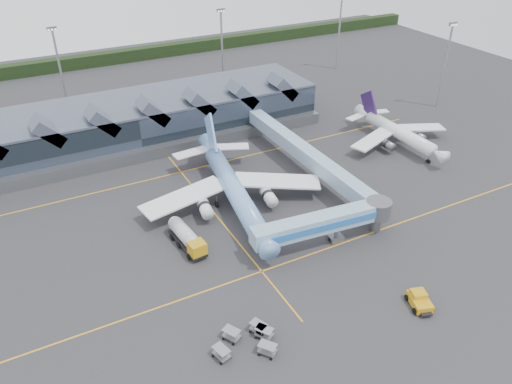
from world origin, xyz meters
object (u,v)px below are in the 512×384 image
main_airliner (232,186)px  fuel_truck (186,236)px  regional_jet (397,131)px  jet_bridge (332,221)px  pushback_tug (420,301)px

main_airliner → fuel_truck: 15.15m
main_airliner → fuel_truck: (-12.45, -8.44, -1.88)m
regional_jet → main_airliner: bearing=-173.6°
regional_jet → fuel_truck: regional_jet is taller
main_airliner → jet_bridge: 21.02m
regional_jet → pushback_tug: size_ratio=5.71×
main_airliner → regional_jet: (44.73, 5.35, -0.66)m
main_airliner → regional_jet: main_airliner is taller
main_airliner → regional_jet: bearing=15.8°
jet_bridge → fuel_truck: (-21.97, 10.30, -2.32)m
jet_bridge → regional_jet: bearing=39.7°
pushback_tug → main_airliner: bearing=126.3°
regional_jet → fuel_truck: (-57.18, -13.79, -1.21)m
main_airliner → jet_bridge: size_ratio=1.58×
regional_jet → fuel_truck: bearing=-166.8°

